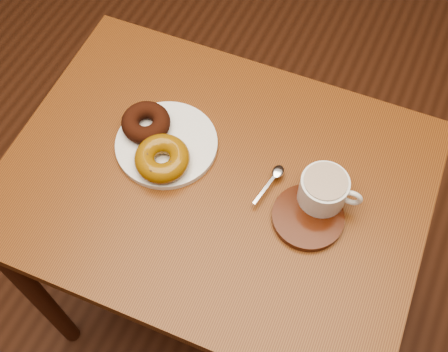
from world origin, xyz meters
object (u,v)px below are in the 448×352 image
at_px(saucer, 308,217).
at_px(coffee_cup, 324,190).
at_px(cafe_table, 216,206).
at_px(donut_plate, 167,144).

height_order(saucer, coffee_cup, coffee_cup).
relative_size(saucer, coffee_cup, 1.13).
distance_m(cafe_table, coffee_cup, 0.27).
distance_m(saucer, coffee_cup, 0.06).
bearing_deg(saucer, donut_plate, 173.94).
distance_m(cafe_table, donut_plate, 0.18).
relative_size(cafe_table, saucer, 6.32).
bearing_deg(cafe_table, coffee_cup, 7.83).
bearing_deg(saucer, coffee_cup, 78.31).
bearing_deg(coffee_cup, cafe_table, -173.89).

